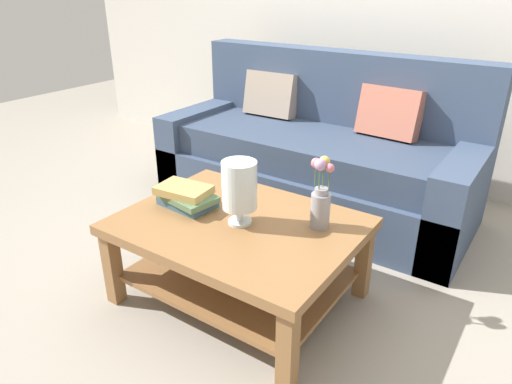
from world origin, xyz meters
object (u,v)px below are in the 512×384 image
(coffee_table, at_px, (239,243))
(glass_hurricane_vase, at_px, (239,187))
(couch, at_px, (317,157))
(book_stack_main, at_px, (186,196))
(flower_pitcher, at_px, (321,199))

(coffee_table, distance_m, glass_hurricane_vase, 0.31)
(couch, xyz_separation_m, book_stack_main, (-0.12, -1.22, 0.14))
(glass_hurricane_vase, bearing_deg, flower_pitcher, 28.84)
(couch, distance_m, flower_pitcher, 1.19)
(glass_hurricane_vase, xyz_separation_m, flower_pitcher, (0.33, 0.18, -0.04))
(glass_hurricane_vase, bearing_deg, book_stack_main, -178.65)
(flower_pitcher, bearing_deg, glass_hurricane_vase, -151.16)
(coffee_table, distance_m, book_stack_main, 0.36)
(couch, height_order, book_stack_main, couch)
(coffee_table, bearing_deg, book_stack_main, -177.30)
(glass_hurricane_vase, distance_m, flower_pitcher, 0.38)
(coffee_table, bearing_deg, couch, 99.09)
(coffee_table, height_order, flower_pitcher, flower_pitcher)
(couch, xyz_separation_m, glass_hurricane_vase, (0.21, -1.21, 0.27))
(couch, xyz_separation_m, flower_pitcher, (0.54, -1.03, 0.23))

